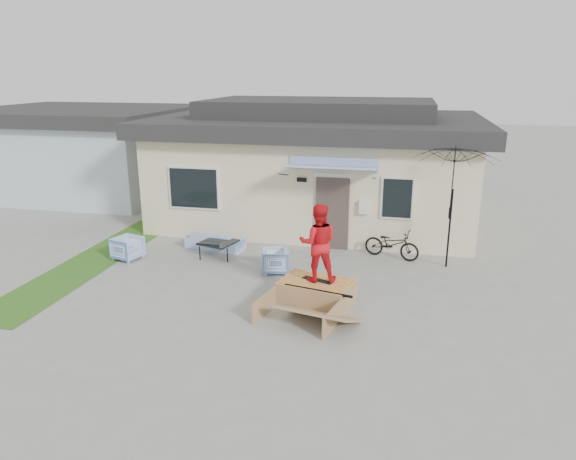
% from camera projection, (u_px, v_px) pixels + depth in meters
% --- Properties ---
extents(ground, '(90.00, 90.00, 0.00)m').
position_uv_depth(ground, '(256.00, 310.00, 11.49)').
color(ground, gray).
rests_on(ground, ground).
extents(grass_strip, '(1.40, 8.00, 0.01)m').
position_uv_depth(grass_strip, '(94.00, 261.00, 14.45)').
color(grass_strip, '#2C5D1C').
rests_on(grass_strip, ground).
extents(house, '(10.80, 8.49, 4.10)m').
position_uv_depth(house, '(319.00, 162.00, 18.40)').
color(house, beige).
rests_on(house, ground).
extents(neighbor_house, '(8.60, 7.60, 3.50)m').
position_uv_depth(neighbor_house, '(83.00, 149.00, 22.52)').
color(neighbor_house, silver).
rests_on(neighbor_house, ground).
extents(loveseat, '(1.75, 0.75, 0.66)m').
position_uv_depth(loveseat, '(215.00, 238.00, 15.34)').
color(loveseat, '#3C68B8').
rests_on(loveseat, ground).
extents(armchair_left, '(0.80, 0.83, 0.70)m').
position_uv_depth(armchair_left, '(128.00, 247.00, 14.48)').
color(armchair_left, '#3C68B8').
rests_on(armchair_left, ground).
extents(armchair_right, '(0.77, 0.80, 0.69)m').
position_uv_depth(armchair_right, '(275.00, 260.00, 13.52)').
color(armchair_right, '#3C68B8').
rests_on(armchair_right, ground).
extents(coffee_table, '(1.09, 1.09, 0.44)m').
position_uv_depth(coffee_table, '(218.00, 249.00, 14.73)').
color(coffee_table, black).
rests_on(coffee_table, ground).
extents(bicycle, '(1.65, 0.99, 1.00)m').
position_uv_depth(bicycle, '(392.00, 241.00, 14.53)').
color(bicycle, black).
rests_on(bicycle, ground).
extents(patio_umbrella, '(2.62, 2.52, 2.20)m').
position_uv_depth(patio_umbrella, '(452.00, 202.00, 13.52)').
color(patio_umbrella, black).
rests_on(patio_umbrella, ground).
extents(skate_ramp, '(1.96, 2.35, 0.51)m').
position_uv_depth(skate_ramp, '(316.00, 292.00, 11.76)').
color(skate_ramp, '#97744C').
rests_on(skate_ramp, ground).
extents(skateboard, '(0.74, 0.42, 0.05)m').
position_uv_depth(skateboard, '(317.00, 280.00, 11.72)').
color(skateboard, black).
rests_on(skateboard, skate_ramp).
extents(skater, '(0.95, 0.80, 1.73)m').
position_uv_depth(skater, '(318.00, 242.00, 11.47)').
color(skater, red).
rests_on(skater, skateboard).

